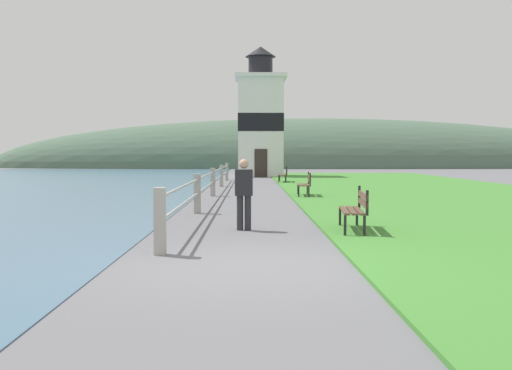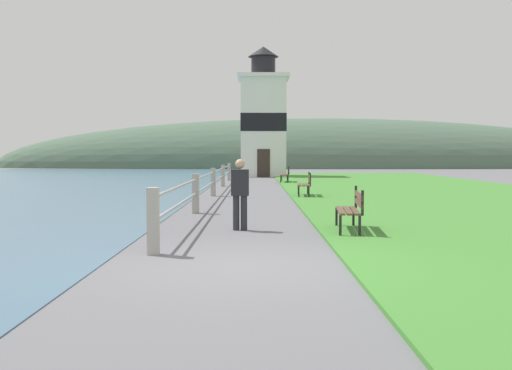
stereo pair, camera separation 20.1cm
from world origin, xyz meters
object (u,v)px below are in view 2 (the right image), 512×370
at_px(park_bench_far, 285,173).
at_px(lighthouse, 262,120).
at_px(park_bench_near, 351,207).
at_px(person_strolling, 239,192).
at_px(park_bench_midway, 305,183).

bearing_deg(park_bench_far, lighthouse, -78.28).
distance_m(park_bench_near, lighthouse, 30.36).
bearing_deg(person_strolling, park_bench_far, -3.41).
bearing_deg(lighthouse, person_strolling, -91.69).
distance_m(park_bench_near, park_bench_far, 20.68).
relative_size(park_bench_midway, park_bench_far, 0.84).
bearing_deg(park_bench_near, person_strolling, -5.64).
height_order(park_bench_midway, lighthouse, lighthouse).
relative_size(park_bench_near, person_strolling, 1.09).
distance_m(park_bench_near, park_bench_midway, 9.93).
height_order(park_bench_far, lighthouse, lighthouse).
relative_size(park_bench_near, park_bench_far, 0.86).
distance_m(lighthouse, person_strolling, 29.86).
relative_size(park_bench_near, park_bench_midway, 1.02).
xyz_separation_m(park_bench_midway, park_bench_far, (-0.18, 10.75, 0.00)).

